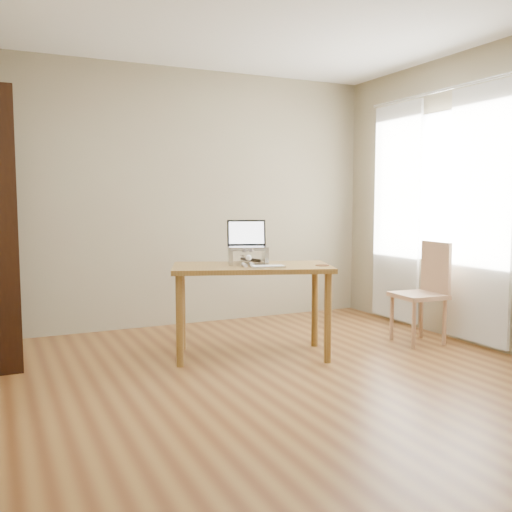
% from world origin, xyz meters
% --- Properties ---
extents(room, '(4.04, 4.54, 2.64)m').
position_xyz_m(room, '(0.03, 0.01, 1.30)').
color(room, '#5C3418').
rests_on(room, ground).
extents(curtains, '(0.03, 1.90, 2.25)m').
position_xyz_m(curtains, '(1.92, 0.80, 1.17)').
color(curtains, white).
rests_on(curtains, ground).
extents(desk, '(1.41, 1.03, 0.75)m').
position_xyz_m(desk, '(0.04, 0.83, 0.64)').
color(desk, brown).
rests_on(desk, ground).
extents(laptop_stand, '(0.32, 0.25, 0.13)m').
position_xyz_m(laptop_stand, '(0.04, 0.91, 0.83)').
color(laptop_stand, silver).
rests_on(laptop_stand, desk).
extents(laptop, '(0.38, 0.37, 0.23)m').
position_xyz_m(laptop, '(0.04, 0.97, 0.94)').
color(laptop, silver).
rests_on(laptop, laptop_stand).
extents(keyboard, '(0.28, 0.17, 0.02)m').
position_xyz_m(keyboard, '(0.08, 0.61, 0.76)').
color(keyboard, silver).
rests_on(keyboard, desk).
extents(coaster, '(0.11, 0.11, 0.01)m').
position_xyz_m(coaster, '(0.55, 0.56, 0.75)').
color(coaster, brown).
rests_on(coaster, desk).
extents(cat, '(0.25, 0.49, 0.16)m').
position_xyz_m(cat, '(0.01, 0.94, 0.82)').
color(cat, '#423A34').
rests_on(cat, desk).
extents(chair, '(0.43, 0.43, 0.91)m').
position_xyz_m(chair, '(1.64, 0.58, 0.49)').
color(chair, '#A07957').
rests_on(chair, ground).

